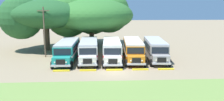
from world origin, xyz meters
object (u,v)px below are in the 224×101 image
parked_bus_slot_0 (68,50)px  parked_bus_slot_3 (133,49)px  broad_shade_tree (90,15)px  parked_bus_slot_1 (89,49)px  parked_bus_slot_4 (155,48)px  secondary_tree (46,15)px  utility_pole (44,31)px  parked_bus_slot_2 (112,49)px

parked_bus_slot_0 → parked_bus_slot_3: bearing=93.4°
parked_bus_slot_3 → broad_shade_tree: (-6.60, 12.61, 4.57)m
parked_bus_slot_1 → parked_bus_slot_4: 9.89m
parked_bus_slot_0 → secondary_tree: secondary_tree is taller
parked_bus_slot_4 → utility_pole: bearing=-92.1°
parked_bus_slot_0 → broad_shade_tree: bearing=168.6°
utility_pole → secondary_tree: bearing=98.9°
parked_bus_slot_0 → parked_bus_slot_1: size_ratio=1.00×
parked_bus_slot_0 → secondary_tree: size_ratio=0.73×
secondary_tree → parked_bus_slot_0: bearing=-62.5°
parked_bus_slot_3 → broad_shade_tree: 14.95m
parked_bus_slot_0 → parked_bus_slot_2: same height
parked_bus_slot_1 → parked_bus_slot_0: bearing=-86.0°
broad_shade_tree → parked_bus_slot_3: bearing=-62.4°
parked_bus_slot_2 → secondary_tree: (-11.22, 9.25, 4.74)m
utility_pole → parked_bus_slot_1: bearing=-18.5°
parked_bus_slot_2 → parked_bus_slot_3: size_ratio=1.00×
parked_bus_slot_4 → broad_shade_tree: (-9.95, 12.57, 4.57)m
parked_bus_slot_2 → parked_bus_slot_3: bearing=98.2°
parked_bus_slot_2 → parked_bus_slot_1: bearing=-92.6°
parked_bus_slot_0 → parked_bus_slot_1: same height
parked_bus_slot_2 → broad_shade_tree: 14.16m
parked_bus_slot_3 → secondary_tree: size_ratio=0.74×
parked_bus_slot_2 → parked_bus_slot_4: size_ratio=0.99×
parked_bus_slot_3 → secondary_tree: bearing=-117.7°
parked_bus_slot_0 → parked_bus_slot_1: (3.06, 0.23, 0.00)m
parked_bus_slot_2 → parked_bus_slot_4: (6.52, 0.38, 0.00)m
parked_bus_slot_0 → utility_pole: bearing=-122.2°
parked_bus_slot_2 → broad_shade_tree: broad_shade_tree is taller
parked_bus_slot_2 → broad_shade_tree: size_ratio=0.60×
parked_bus_slot_0 → parked_bus_slot_2: bearing=91.2°
parked_bus_slot_1 → broad_shade_tree: broad_shade_tree is taller
broad_shade_tree → parked_bus_slot_0: bearing=-103.1°
parked_bus_slot_2 → parked_bus_slot_4: 6.53m
parked_bus_slot_1 → parked_bus_slot_4: size_ratio=0.99×
utility_pole → parked_bus_slot_4: bearing=-7.4°
broad_shade_tree → utility_pole: size_ratio=2.36×
parked_bus_slot_3 → parked_bus_slot_4: 3.35m
broad_shade_tree → secondary_tree: size_ratio=1.22×
parked_bus_slot_1 → parked_bus_slot_2: size_ratio=1.00×
parked_bus_slot_0 → broad_shade_tree: 14.01m
parked_bus_slot_1 → broad_shade_tree: size_ratio=0.60×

